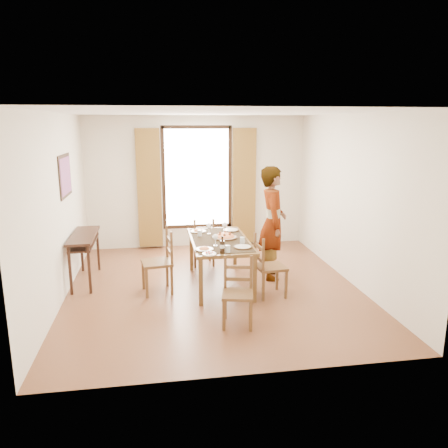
{
  "coord_description": "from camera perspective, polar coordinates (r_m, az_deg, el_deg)",
  "views": [
    {
      "loc": [
        -0.86,
        -6.47,
        2.56
      ],
      "look_at": [
        0.19,
        0.12,
        1.0
      ],
      "focal_mm": 35.0,
      "sensor_mm": 36.0,
      "label": 1
    }
  ],
  "objects": [
    {
      "name": "plate_se",
      "position": [
        6.45,
        2.47,
        -2.87
      ],
      "size": [
        0.27,
        0.27,
        0.05
      ],
      "primitive_type": null,
      "color": "silver",
      "rests_on": "dining_table"
    },
    {
      "name": "ground",
      "position": [
        7.01,
        -1.39,
        -8.27
      ],
      "size": [
        5.0,
        5.0,
        0.0
      ],
      "primitive_type": "plane",
      "color": "#4A2917",
      "rests_on": "ground"
    },
    {
      "name": "tumbler_b",
      "position": [
        7.1,
        -3.19,
        -1.18
      ],
      "size": [
        0.07,
        0.07,
        0.1
      ],
      "primitive_type": "cylinder",
      "color": "silver",
      "rests_on": "dining_table"
    },
    {
      "name": "plate_sw",
      "position": [
        6.33,
        -2.6,
        -3.18
      ],
      "size": [
        0.27,
        0.27,
        0.05
      ],
      "primitive_type": null,
      "color": "silver",
      "rests_on": "dining_table"
    },
    {
      "name": "wine_glass_a",
      "position": [
        6.52,
        -1.13,
        -2.08
      ],
      "size": [
        0.08,
        0.08,
        0.18
      ],
      "primitive_type": null,
      "color": "white",
      "rests_on": "dining_table"
    },
    {
      "name": "man",
      "position": [
        7.24,
        6.37,
        0.12
      ],
      "size": [
        0.84,
        0.69,
        1.88
      ],
      "primitive_type": "imported",
      "rotation": [
        0.0,
        0.0,
        1.39
      ],
      "color": "gray",
      "rests_on": "ground"
    },
    {
      "name": "chair_north",
      "position": [
        7.96,
        -2.79,
        -2.52
      ],
      "size": [
        0.42,
        0.42,
        0.89
      ],
      "rotation": [
        0.0,
        0.0,
        3.21
      ],
      "color": "brown",
      "rests_on": "ground"
    },
    {
      "name": "caprese_plate",
      "position": [
        6.12,
        -1.94,
        -3.81
      ],
      "size": [
        0.2,
        0.2,
        0.04
      ],
      "primitive_type": null,
      "color": "silver",
      "rests_on": "dining_table"
    },
    {
      "name": "chair_west",
      "position": [
        6.77,
        -8.46,
        -5.07
      ],
      "size": [
        0.5,
        0.5,
        0.99
      ],
      "rotation": [
        0.0,
        0.0,
        -1.41
      ],
      "color": "brown",
      "rests_on": "ground"
    },
    {
      "name": "chair_south",
      "position": [
        5.67,
        1.8,
        -9.12
      ],
      "size": [
        0.47,
        0.47,
        0.88
      ],
      "rotation": [
        0.0,
        0.0,
        -0.21
      ],
      "color": "brown",
      "rests_on": "ground"
    },
    {
      "name": "wine_glass_c",
      "position": [
        7.22,
        -1.98,
        -0.58
      ],
      "size": [
        0.08,
        0.08,
        0.18
      ],
      "primitive_type": null,
      "color": "white",
      "rests_on": "dining_table"
    },
    {
      "name": "dining_table",
      "position": [
        6.91,
        -0.56,
        -2.57
      ],
      "size": [
        0.9,
        1.68,
        0.76
      ],
      "color": "brown",
      "rests_on": "ground"
    },
    {
      "name": "room_shell",
      "position": [
        6.73,
        -1.65,
        4.45
      ],
      "size": [
        4.6,
        5.1,
        2.74
      ],
      "color": "silver",
      "rests_on": "ground"
    },
    {
      "name": "wine_glass_b",
      "position": [
        7.27,
        0.09,
        -0.47
      ],
      "size": [
        0.08,
        0.08,
        0.18
      ],
      "primitive_type": null,
      "color": "white",
      "rests_on": "dining_table"
    },
    {
      "name": "chair_east",
      "position": [
        6.58,
        5.82,
        -5.71
      ],
      "size": [
        0.46,
        0.46,
        0.95
      ],
      "rotation": [
        0.0,
        0.0,
        1.68
      ],
      "color": "brown",
      "rests_on": "ground"
    },
    {
      "name": "pasta_platter",
      "position": [
        6.96,
        0.12,
        -1.46
      ],
      "size": [
        0.4,
        0.4,
        0.1
      ],
      "primitive_type": null,
      "color": "red",
      "rests_on": "dining_table"
    },
    {
      "name": "tumbler_a",
      "position": [
        6.66,
        2.41,
        -2.14
      ],
      "size": [
        0.07,
        0.07,
        0.1
      ],
      "primitive_type": "cylinder",
      "color": "silver",
      "rests_on": "dining_table"
    },
    {
      "name": "tumbler_c",
      "position": [
        6.21,
        0.51,
        -3.25
      ],
      "size": [
        0.07,
        0.07,
        0.1
      ],
      "primitive_type": "cylinder",
      "color": "silver",
      "rests_on": "dining_table"
    },
    {
      "name": "wine_bottle",
      "position": [
        6.15,
        -0.23,
        -2.71
      ],
      "size": [
        0.07,
        0.07,
        0.25
      ],
      "primitive_type": null,
      "color": "black",
      "rests_on": "dining_table"
    },
    {
      "name": "console_table",
      "position": [
        7.41,
        -17.83,
        -2.17
      ],
      "size": [
        0.38,
        1.2,
        0.8
      ],
      "color": "#341811",
      "rests_on": "ground"
    },
    {
      "name": "plate_ne",
      "position": [
        7.45,
        0.93,
        -0.66
      ],
      "size": [
        0.27,
        0.27,
        0.05
      ],
      "primitive_type": null,
      "color": "silver",
      "rests_on": "dining_table"
    },
    {
      "name": "plate_nw",
      "position": [
        7.37,
        -3.38,
        -0.83
      ],
      "size": [
        0.27,
        0.27,
        0.05
      ],
      "primitive_type": null,
      "color": "silver",
      "rests_on": "dining_table"
    }
  ]
}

